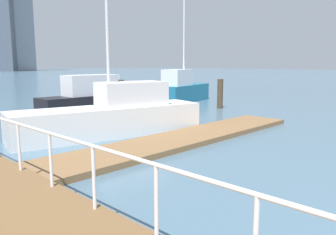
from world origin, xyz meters
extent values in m
cube|color=olive|center=(2.58, 9.83, 0.09)|extent=(12.17, 2.00, 0.18)
cylinder|color=white|center=(-3.15, 5.08, 0.93)|extent=(0.06, 0.06, 1.05)
cylinder|color=white|center=(-3.15, 6.52, 0.93)|extent=(0.06, 0.06, 1.05)
cylinder|color=white|center=(-3.15, 7.97, 0.93)|extent=(0.06, 0.06, 1.05)
cylinder|color=white|center=(-3.15, 9.42, 0.93)|extent=(0.06, 0.06, 1.05)
cylinder|color=white|center=(-3.15, 10.14, 1.45)|extent=(0.06, 30.38, 0.06)
cylinder|color=#473826|center=(11.03, 14.10, 0.90)|extent=(0.35, 0.35, 1.80)
cylinder|color=#473826|center=(3.99, 14.87, 0.99)|extent=(0.28, 0.28, 1.97)
cube|color=white|center=(1.57, 12.53, 0.55)|extent=(7.55, 3.37, 1.11)
cube|color=white|center=(2.49, 12.32, 1.57)|extent=(2.87, 1.96, 0.92)
cylinder|color=silver|center=(1.57, 12.53, 4.74)|extent=(0.12, 0.12, 7.27)
cube|color=black|center=(4.20, 17.08, 0.56)|extent=(6.49, 1.46, 1.12)
cube|color=white|center=(3.76, 17.07, 1.64)|extent=(2.88, 1.15, 1.04)
cube|color=#1E6B8C|center=(12.25, 18.17, 0.61)|extent=(5.35, 2.70, 1.22)
cube|color=white|center=(11.37, 17.97, 1.78)|extent=(2.45, 1.75, 1.11)
cylinder|color=silver|center=(12.25, 18.17, 5.01)|extent=(0.12, 0.12, 7.57)
cube|color=#8C939E|center=(48.81, 131.69, 20.33)|extent=(7.16, 8.08, 40.66)
camera|label=1|loc=(-6.05, 2.06, 2.74)|focal=36.00mm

